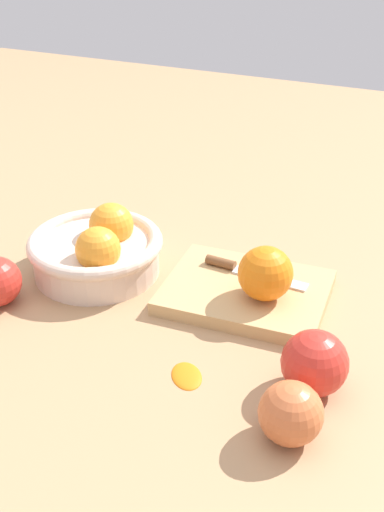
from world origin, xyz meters
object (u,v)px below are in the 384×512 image
at_px(bowl, 98,249).
at_px(orange_on_board, 265,273).
at_px(cutting_board, 246,292).
at_px(apple_front_right_2, 315,363).
at_px(apple_front_right, 291,413).
at_px(knife, 241,269).

height_order(bowl, orange_on_board, bowl).
xyz_separation_m(cutting_board, apple_front_right_2, (0.13, -0.15, 0.03)).
bearing_deg(bowl, apple_front_right_2, -19.21).
bearing_deg(orange_on_board, apple_front_right_2, -52.14).
bearing_deg(cutting_board, apple_front_right_2, -47.72).
relative_size(cutting_board, apple_front_right, 3.24).
height_order(bowl, cutting_board, bowl).
bearing_deg(apple_front_right_2, apple_front_right, -92.48).
height_order(cutting_board, knife, knife).
bearing_deg(apple_front_right, cutting_board, 119.37).
bearing_deg(cutting_board, knife, 119.89).
xyz_separation_m(cutting_board, orange_on_board, (0.03, -0.01, 0.05)).
relative_size(orange_on_board, apple_front_right, 1.08).
height_order(knife, apple_front_right, apple_front_right).
relative_size(bowl, knife, 1.29).
bearing_deg(cutting_board, apple_front_right, -60.63).
distance_m(bowl, orange_on_board, 0.26).
relative_size(cutting_board, apple_front_right_2, 2.89).
xyz_separation_m(orange_on_board, apple_front_right, (0.10, -0.22, -0.02)).
xyz_separation_m(knife, apple_front_right, (0.15, -0.26, 0.01)).
distance_m(cutting_board, knife, 0.04).
bearing_deg(knife, apple_front_right_2, -49.71).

